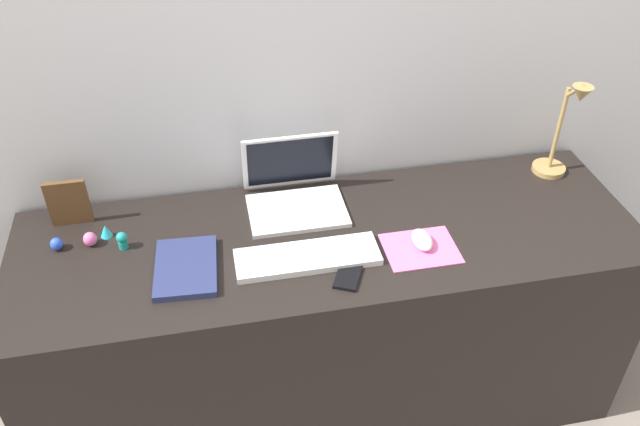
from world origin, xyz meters
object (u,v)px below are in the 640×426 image
Objects in this scene: laptop at (294,188)px; mouse at (422,240)px; toy_figurine_blue at (56,244)px; notebook_pad at (186,268)px; keyboard at (308,257)px; toy_figurine_teal at (122,240)px; cell_phone at (349,274)px; toy_figurine_cyan at (106,231)px; desk_lamp at (563,133)px; toy_figurine_pink at (90,239)px; picture_frame at (68,203)px.

mouse is (0.33, -0.28, -0.03)m from laptop.
notebook_pad is at bearing -24.42° from toy_figurine_blue.
notebook_pad is at bearing 176.06° from keyboard.
toy_figurine_teal is (0.19, -0.03, 0.01)m from toy_figurine_blue.
cell_phone is 3.27× the size of toy_figurine_blue.
toy_figurine_cyan is at bearing 158.55° from keyboard.
notebook_pad is at bearing -37.61° from toy_figurine_teal.
mouse is 0.25m from cell_phone.
desk_lamp is 1.59m from toy_figurine_blue.
toy_figurine_pink is (-1.49, -0.07, -0.15)m from desk_lamp.
toy_figurine_blue is 0.19m from toy_figurine_teal.
toy_figurine_blue is (-0.03, -0.12, -0.06)m from picture_frame.
keyboard is at bearing -0.35° from notebook_pad.
laptop is 0.58m from toy_figurine_cyan.
picture_frame is (-1.01, 0.31, 0.05)m from mouse.
toy_figurine_blue is (-0.71, -0.09, -0.03)m from laptop.
keyboard and notebook_pad have the same top height.
toy_figurine_teal is (-0.51, 0.16, 0.02)m from keyboard.
cell_phone is at bearing -10.17° from notebook_pad.
laptop is 0.28m from keyboard.
mouse is at bearing 44.42° from cell_phone.
keyboard is at bearing -14.98° from toy_figurine_blue.
toy_figurine_cyan reaches higher than keyboard.
toy_figurine_cyan is 0.90× the size of toy_figurine_pink.
desk_lamp is (0.54, 0.26, 0.15)m from mouse.
toy_figurine_pink is (-0.62, -0.09, -0.03)m from laptop.
toy_figurine_blue is at bearing -179.13° from toy_figurine_pink.
mouse is 1.06m from toy_figurine_blue.
laptop is at bearing 5.62° from toy_figurine_cyan.
desk_lamp reaches higher than toy_figurine_teal.
toy_figurine_cyan reaches higher than notebook_pad.
toy_figurine_teal reaches higher than keyboard.
laptop is 2.00× the size of picture_frame.
toy_figurine_teal is at bearing -9.04° from toy_figurine_blue.
picture_frame reaches higher than toy_figurine_teal.
picture_frame reaches higher than keyboard.
keyboard is (-0.01, -0.28, -0.04)m from laptop.
cell_phone is at bearing -21.51° from toy_figurine_teal.
mouse is at bearing -17.12° from picture_frame.
laptop is at bearing 139.46° from mouse.
toy_figurine_cyan is (-0.23, 0.20, 0.01)m from notebook_pad.
desk_lamp is 1.49× the size of notebook_pad.
toy_figurine_blue reaches higher than cell_phone.
toy_figurine_teal reaches higher than cell_phone.
mouse is at bearing -154.57° from desk_lamp.
desk_lamp is 1.55m from picture_frame.
cell_phone is 0.76m from toy_figurine_pink.
toy_figurine_blue reaches higher than keyboard.
picture_frame is (-0.68, 0.03, 0.02)m from laptop.
mouse is 0.68m from notebook_pad.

